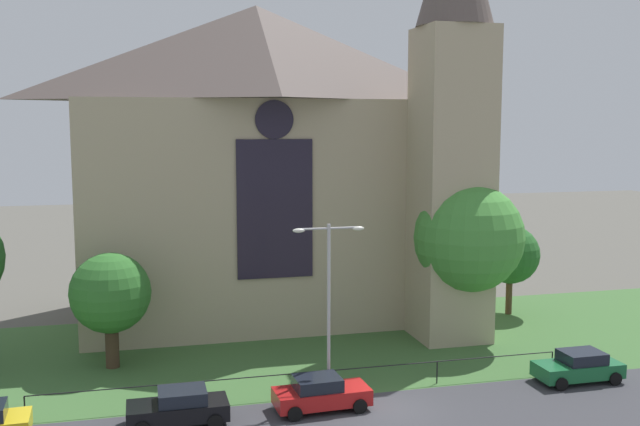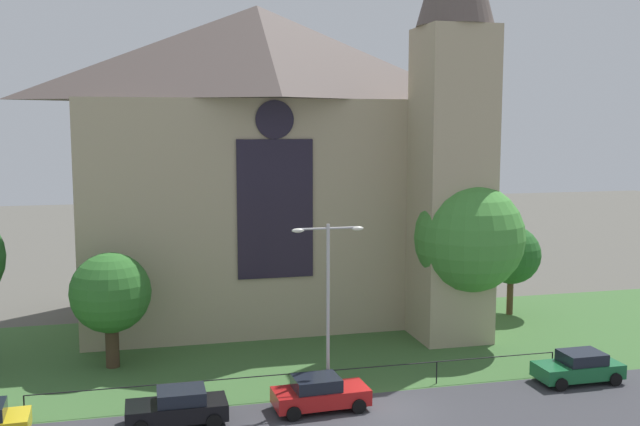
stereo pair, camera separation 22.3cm
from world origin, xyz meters
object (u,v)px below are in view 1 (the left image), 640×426
Objects in this scene: streetlamp_near at (329,287)px; parked_car_green at (579,367)px; parked_car_black at (179,407)px; church_building at (271,160)px; tree_left_near at (110,294)px; parked_car_red at (321,393)px; tree_right_far at (510,255)px; tree_right_near at (469,238)px.

parked_car_green is at bearing -6.14° from streetlamp_near.
church_building is at bearing -113.07° from parked_car_black.
parked_car_green is (22.24, -7.74, -3.16)m from tree_left_near.
streetlamp_near reaches higher than parked_car_red.
tree_right_far is 20.89m from parked_car_red.
parked_car_green is at bearing -103.42° from tree_right_far.
parked_car_red is at bearing -143.59° from tree_right_near.
streetlamp_near reaches higher than parked_car_green.
tree_right_far is 0.64× the size of tree_right_near.
parked_car_black is (-6.98, -1.81, -4.39)m from streetlamp_near.
parked_car_green is (12.34, -15.92, -9.53)m from church_building.
tree_left_near is 12.60m from parked_car_red.
church_building is 6.17× the size of parked_car_green.
parked_car_red is (-16.12, -12.88, -3.24)m from tree_right_far.
tree_left_near is 0.75× the size of streetlamp_near.
streetlamp_near is 1.91× the size of parked_car_green.
parked_car_black is at bearing -70.40° from tree_left_near.
tree_right_far is 1.41× the size of parked_car_black.
parked_car_red is (-0.81, -1.70, -4.39)m from streetlamp_near.
parked_car_green is (12.33, -1.33, -4.39)m from streetlamp_near.
tree_left_near is 9.28m from parked_car_black.
parked_car_black is at bearing -113.02° from church_building.
parked_car_black is (-6.97, -16.41, -9.53)m from church_building.
parked_car_black is at bearing -149.78° from tree_right_far.
parked_car_red is 1.02× the size of parked_car_green.
parked_car_red is (-10.72, -7.91, -5.32)m from tree_right_near.
streetlamp_near reaches higher than tree_left_near.
tree_right_far is 1.41× the size of parked_car_green.
tree_right_far is 0.98× the size of tree_left_near.
tree_right_near is 9.54m from parked_car_green.
church_building is at bearing 139.79° from tree_right_near.
parked_car_black is (-22.29, -12.99, -3.24)m from tree_right_far.
church_building is 6.19× the size of parked_car_black.
tree_right_near is 2.20× the size of parked_car_black.
parked_car_black is (2.93, -8.22, -3.16)m from tree_left_near.
church_building is 14.34m from tree_left_near.
tree_right_far is (15.32, -3.42, -6.29)m from church_building.
tree_right_far is 25.67m from tree_left_near.
tree_right_far is at bearing 10.69° from tree_left_near.
streetlamp_near is 1.91× the size of parked_car_black.
tree_right_near reaches higher than parked_car_red.
tree_right_far is at bearing 35.87° from parked_car_red.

